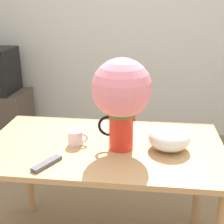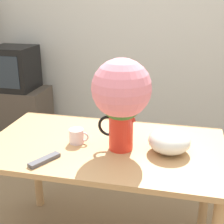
{
  "view_description": "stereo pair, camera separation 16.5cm",
  "coord_description": "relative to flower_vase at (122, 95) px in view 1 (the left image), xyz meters",
  "views": [
    {
      "loc": [
        0.15,
        -1.43,
        1.52
      ],
      "look_at": [
        -0.03,
        0.11,
        0.95
      ],
      "focal_mm": 50.0,
      "sensor_mm": 36.0,
      "label": 1
    },
    {
      "loc": [
        0.31,
        -1.4,
        1.52
      ],
      "look_at": [
        -0.03,
        0.11,
        0.95
      ],
      "focal_mm": 50.0,
      "sensor_mm": 36.0,
      "label": 2
    }
  ],
  "objects": [
    {
      "name": "wall_back",
      "position": [
        -0.02,
        1.95,
        0.25
      ],
      "size": [
        8.0,
        0.05,
        2.6
      ],
      "color": "silver",
      "rests_on": "ground_plane"
    },
    {
      "name": "table",
      "position": [
        -0.1,
        0.03,
        -0.41
      ],
      "size": [
        1.34,
        0.77,
        0.74
      ],
      "color": "tan",
      "rests_on": "ground_plane"
    },
    {
      "name": "flower_vase",
      "position": [
        0.0,
        0.0,
        0.0
      ],
      "size": [
        0.31,
        0.31,
        0.5
      ],
      "color": "red",
      "rests_on": "table"
    },
    {
      "name": "coffee_mug",
      "position": [
        -0.26,
        0.01,
        -0.27
      ],
      "size": [
        0.11,
        0.08,
        0.08
      ],
      "color": "silver",
      "rests_on": "table"
    },
    {
      "name": "white_bowl",
      "position": [
        0.26,
        0.02,
        -0.24
      ],
      "size": [
        0.23,
        0.23,
        0.13
      ],
      "color": "silver",
      "rests_on": "table"
    },
    {
      "name": "remote_control",
      "position": [
        -0.35,
        -0.23,
        -0.3
      ],
      "size": [
        0.12,
        0.18,
        0.02
      ],
      "color": "#4C4C51",
      "rests_on": "table"
    }
  ]
}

